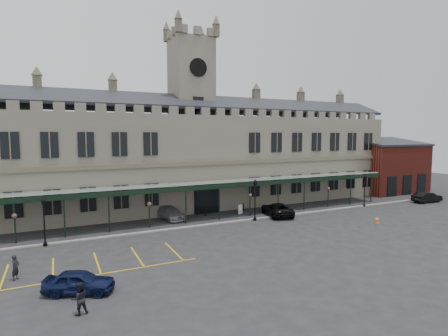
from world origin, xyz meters
name	(u,v)px	position (x,y,z in m)	size (l,w,h in m)	color
ground	(251,236)	(0.00, 0.00, 0.00)	(140.00, 140.00, 0.00)	#242426
station_building	(192,158)	(0.00, 15.91, 6.47)	(60.00, 10.36, 17.30)	#615C51
clock_tower	(191,108)	(0.00, 16.00, 13.11)	(5.60, 5.60, 24.80)	#615C51
canopy	(218,198)	(0.00, 7.46, 2.40)	(50.00, 4.10, 4.30)	#8C9E93
brick_annex	(386,167)	(34.00, 12.97, 4.16)	(12.40, 8.36, 9.23)	maroon
kerb	(226,222)	(0.00, 5.50, 0.06)	(60.00, 0.40, 0.12)	gray
parking_markings	(98,265)	(-14.00, -1.50, 0.00)	(16.00, 6.00, 0.01)	gold
tree_behind_left	(6,110)	(-22.00, 25.00, 12.81)	(6.00, 6.00, 16.00)	#332314
tree_behind_mid	(218,115)	(8.00, 25.00, 12.81)	(6.00, 6.00, 16.00)	#332314
tree_behind_right	(296,117)	(24.00, 25.00, 12.81)	(6.00, 6.00, 16.00)	#332314
lamp_post_left	(44,217)	(-17.63, 5.14, 2.56)	(0.41, 0.41, 4.32)	black
lamp_post_mid	(255,196)	(3.39, 5.03, 2.80)	(0.45, 0.45, 4.72)	black
lamp_post_right	(365,187)	(20.67, 5.38, 2.57)	(0.41, 0.41, 4.34)	black
traffic_cone	(377,220)	(14.72, -1.83, 0.38)	(0.49, 0.49, 0.77)	#FA5607
sign_board	(240,209)	(3.52, 8.71, 0.55)	(0.65, 0.22, 1.13)	black
bollard_left	(205,212)	(-0.73, 9.59, 0.44)	(0.16, 0.16, 0.88)	black
bollard_right	(243,207)	(4.63, 10.00, 0.48)	(0.17, 0.17, 0.97)	black
car_left_a	(79,282)	(-15.51, -5.91, 0.71)	(1.67, 4.16, 1.42)	#0C1438
car_taxi	(170,213)	(-5.00, 10.00, 0.72)	(2.01, 4.94, 1.43)	gray
car_van	(277,209)	(7.00, 5.98, 0.77)	(2.55, 5.53, 1.54)	black
car_right_b	(427,197)	(31.00, 3.53, 0.76)	(1.61, 4.62, 1.52)	black
person_a	(15,268)	(-19.20, -1.96, 0.85)	(0.62, 0.41, 1.70)	black
person_b	(79,299)	(-15.66, -8.64, 0.89)	(0.86, 0.67, 1.77)	black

